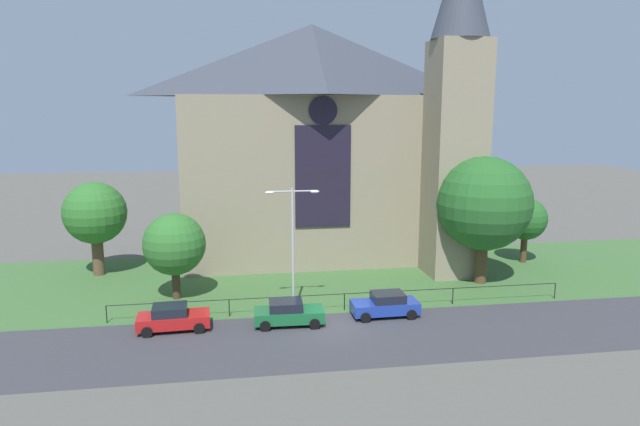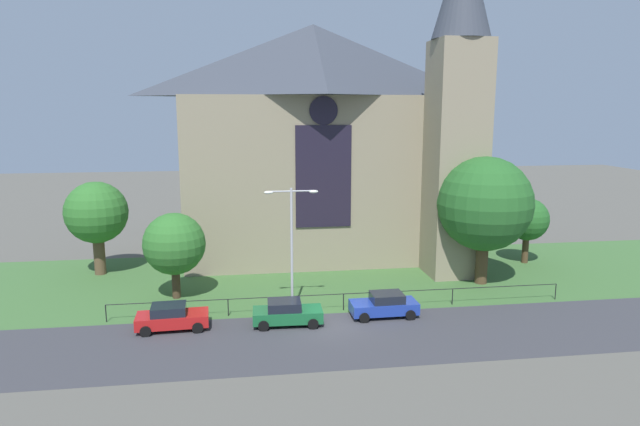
# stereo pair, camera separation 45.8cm
# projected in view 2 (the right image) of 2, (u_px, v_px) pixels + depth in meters

# --- Properties ---
(ground) EXTENTS (160.00, 160.00, 0.00)m
(ground) POSITION_uv_depth(u_px,v_px,m) (310.00, 277.00, 43.73)
(ground) COLOR #56544C
(road_asphalt) EXTENTS (120.00, 8.00, 0.01)m
(road_asphalt) POSITION_uv_depth(u_px,v_px,m) (336.00, 338.00, 32.05)
(road_asphalt) COLOR #38383D
(road_asphalt) RESTS_ON ground
(grass_verge) EXTENTS (120.00, 20.00, 0.01)m
(grass_verge) POSITION_uv_depth(u_px,v_px,m) (313.00, 285.00, 41.78)
(grass_verge) COLOR #3D6633
(grass_verge) RESTS_ON ground
(church_building) EXTENTS (23.20, 16.20, 26.00)m
(church_building) POSITION_uv_depth(u_px,v_px,m) (323.00, 140.00, 48.82)
(church_building) COLOR gray
(church_building) RESTS_ON ground
(iron_railing) EXTENTS (29.74, 0.07, 1.13)m
(iron_railing) POSITION_uv_depth(u_px,v_px,m) (344.00, 296.00, 36.43)
(iron_railing) COLOR black
(iron_railing) RESTS_ON ground
(tree_left_near) EXTENTS (4.25, 4.25, 5.98)m
(tree_left_near) POSITION_uv_depth(u_px,v_px,m) (174.00, 244.00, 38.31)
(tree_left_near) COLOR #423021
(tree_left_near) RESTS_ON ground
(tree_right_far) EXTENTS (3.57, 3.57, 5.56)m
(tree_right_far) POSITION_uv_depth(u_px,v_px,m) (527.00, 220.00, 47.27)
(tree_right_far) COLOR #4C3823
(tree_right_far) RESTS_ON ground
(tree_left_far) EXTENTS (4.83, 4.83, 7.40)m
(tree_left_far) POSITION_uv_depth(u_px,v_px,m) (96.00, 213.00, 43.77)
(tree_left_far) COLOR brown
(tree_left_far) RESTS_ON ground
(tree_right_near) EXTENTS (6.97, 6.97, 9.55)m
(tree_right_near) POSITION_uv_depth(u_px,v_px,m) (485.00, 204.00, 41.24)
(tree_right_near) COLOR #4C3823
(tree_right_near) RESTS_ON ground
(streetlamp_near) EXTENTS (3.37, 0.26, 8.12)m
(streetlamp_near) POSITION_uv_depth(u_px,v_px,m) (292.00, 235.00, 35.10)
(streetlamp_near) COLOR #B2B2B7
(streetlamp_near) RESTS_ON ground
(parked_car_red) EXTENTS (4.28, 2.18, 1.51)m
(parked_car_red) POSITION_uv_depth(u_px,v_px,m) (172.00, 317.00, 33.31)
(parked_car_red) COLOR #B21919
(parked_car_red) RESTS_ON ground
(parked_car_green) EXTENTS (4.26, 2.14, 1.51)m
(parked_car_green) POSITION_uv_depth(u_px,v_px,m) (287.00, 313.00, 34.04)
(parked_car_green) COLOR #196033
(parked_car_green) RESTS_ON ground
(parked_car_blue) EXTENTS (4.22, 2.07, 1.51)m
(parked_car_blue) POSITION_uv_depth(u_px,v_px,m) (384.00, 305.00, 35.41)
(parked_car_blue) COLOR #1E3899
(parked_car_blue) RESTS_ON ground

